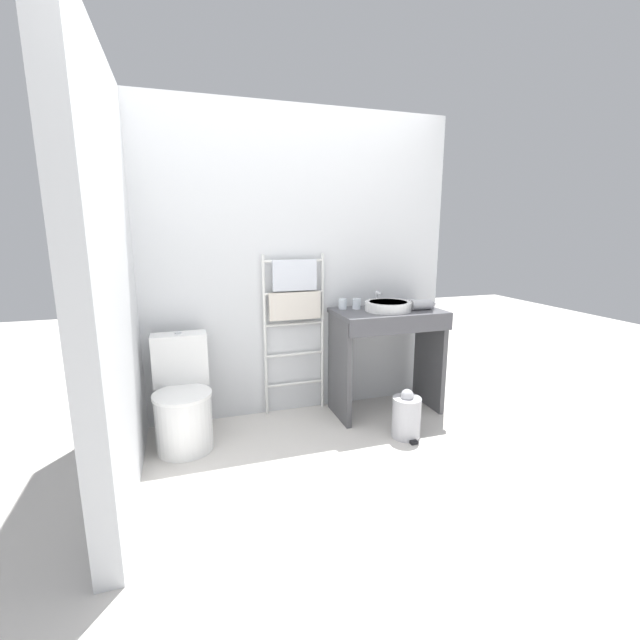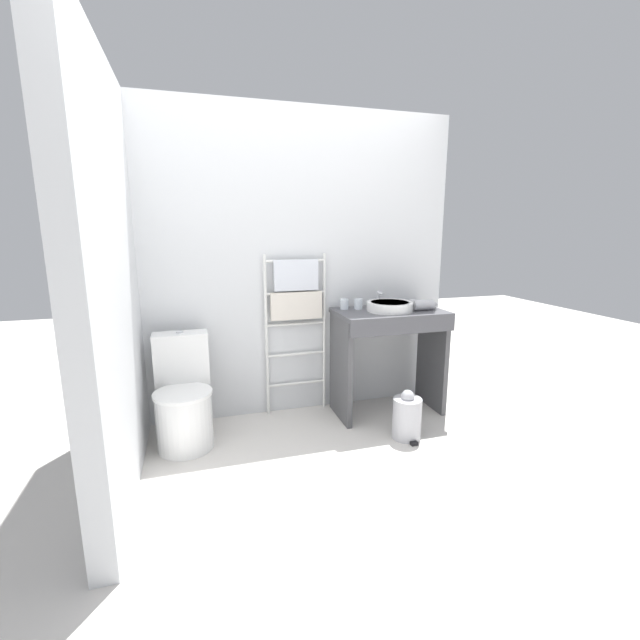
{
  "view_description": "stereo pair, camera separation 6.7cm",
  "coord_description": "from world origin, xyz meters",
  "px_view_note": "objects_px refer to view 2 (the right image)",
  "views": [
    {
      "loc": [
        -0.86,
        -2.02,
        1.48
      ],
      "look_at": [
        0.01,
        0.67,
        0.88
      ],
      "focal_mm": 24.0,
      "sensor_mm": 36.0,
      "label": 1
    },
    {
      "loc": [
        -0.8,
        -2.04,
        1.48
      ],
      "look_at": [
        0.01,
        0.67,
        0.88
      ],
      "focal_mm": 24.0,
      "sensor_mm": 36.0,
      "label": 2
    }
  ],
  "objects_px": {
    "toilet": "(184,401)",
    "hair_dryer": "(424,305)",
    "sink_basin": "(390,306)",
    "trash_bin": "(407,417)",
    "cup_near_wall": "(344,304)",
    "cup_near_edge": "(358,304)",
    "towel_radiator": "(296,302)"
  },
  "relations": [
    {
      "from": "cup_near_edge",
      "to": "hair_dryer",
      "type": "distance_m",
      "value": 0.52
    },
    {
      "from": "trash_bin",
      "to": "sink_basin",
      "type": "bearing_deg",
      "value": 83.32
    },
    {
      "from": "towel_radiator",
      "to": "hair_dryer",
      "type": "height_order",
      "value": "towel_radiator"
    },
    {
      "from": "sink_basin",
      "to": "cup_near_edge",
      "type": "bearing_deg",
      "value": 145.88
    },
    {
      "from": "sink_basin",
      "to": "hair_dryer",
      "type": "bearing_deg",
      "value": -8.28
    },
    {
      "from": "toilet",
      "to": "towel_radiator",
      "type": "xyz_separation_m",
      "value": [
        0.88,
        0.3,
        0.6
      ]
    },
    {
      "from": "sink_basin",
      "to": "trash_bin",
      "type": "height_order",
      "value": "sink_basin"
    },
    {
      "from": "sink_basin",
      "to": "cup_near_wall",
      "type": "distance_m",
      "value": 0.36
    },
    {
      "from": "toilet",
      "to": "sink_basin",
      "type": "height_order",
      "value": "sink_basin"
    },
    {
      "from": "toilet",
      "to": "hair_dryer",
      "type": "bearing_deg",
      "value": 0.73
    },
    {
      "from": "sink_basin",
      "to": "towel_radiator",
      "type": "bearing_deg",
      "value": 161.36
    },
    {
      "from": "towel_radiator",
      "to": "cup_near_edge",
      "type": "relative_size",
      "value": 15.48
    },
    {
      "from": "toilet",
      "to": "cup_near_edge",
      "type": "distance_m",
      "value": 1.5
    },
    {
      "from": "hair_dryer",
      "to": "cup_near_wall",
      "type": "bearing_deg",
      "value": 160.24
    },
    {
      "from": "cup_near_edge",
      "to": "trash_bin",
      "type": "bearing_deg",
      "value": -75.12
    },
    {
      "from": "towel_radiator",
      "to": "sink_basin",
      "type": "bearing_deg",
      "value": -18.64
    },
    {
      "from": "sink_basin",
      "to": "trash_bin",
      "type": "relative_size",
      "value": 1.0
    },
    {
      "from": "toilet",
      "to": "cup_near_wall",
      "type": "height_order",
      "value": "cup_near_wall"
    },
    {
      "from": "toilet",
      "to": "cup_near_wall",
      "type": "distance_m",
      "value": 1.41
    },
    {
      "from": "sink_basin",
      "to": "cup_near_wall",
      "type": "height_order",
      "value": "cup_near_wall"
    },
    {
      "from": "towel_radiator",
      "to": "cup_near_edge",
      "type": "distance_m",
      "value": 0.5
    },
    {
      "from": "cup_near_edge",
      "to": "trash_bin",
      "type": "relative_size",
      "value": 0.23
    },
    {
      "from": "cup_near_edge",
      "to": "trash_bin",
      "type": "xyz_separation_m",
      "value": [
        0.16,
        -0.59,
        -0.73
      ]
    },
    {
      "from": "toilet",
      "to": "hair_dryer",
      "type": "height_order",
      "value": "hair_dryer"
    },
    {
      "from": "cup_near_edge",
      "to": "towel_radiator",
      "type": "bearing_deg",
      "value": 169.11
    },
    {
      "from": "towel_radiator",
      "to": "cup_near_wall",
      "type": "relative_size",
      "value": 15.65
    },
    {
      "from": "toilet",
      "to": "trash_bin",
      "type": "xyz_separation_m",
      "value": [
        1.53,
        -0.38,
        -0.15
      ]
    },
    {
      "from": "toilet",
      "to": "cup_near_edge",
      "type": "height_order",
      "value": "cup_near_edge"
    },
    {
      "from": "towel_radiator",
      "to": "cup_near_edge",
      "type": "bearing_deg",
      "value": -10.89
    },
    {
      "from": "sink_basin",
      "to": "hair_dryer",
      "type": "xyz_separation_m",
      "value": [
        0.28,
        -0.04,
        0.0
      ]
    },
    {
      "from": "cup_near_wall",
      "to": "trash_bin",
      "type": "bearing_deg",
      "value": -66.93
    },
    {
      "from": "toilet",
      "to": "towel_radiator",
      "type": "height_order",
      "value": "towel_radiator"
    }
  ]
}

